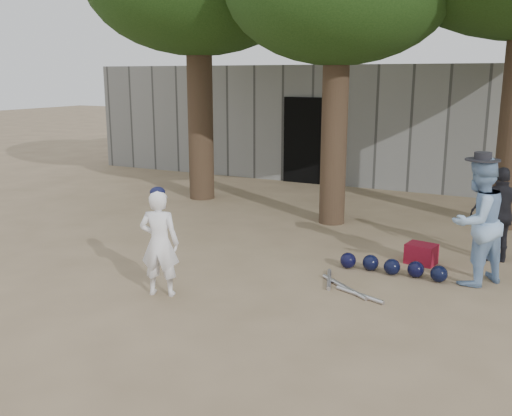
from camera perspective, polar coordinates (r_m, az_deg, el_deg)
The scene contains 8 objects.
ground at distance 7.62m, azimuth -7.50°, elevation -8.04°, with size 70.00×70.00×0.00m, color #937C5E.
boy_player at distance 7.27m, azimuth -9.62°, elevation -3.48°, with size 0.50×0.33×1.37m, color white.
spectator_blue at distance 8.06m, azimuth 21.23°, elevation -1.30°, with size 0.83×0.65×1.71m, color #90B5DF.
spectator_dark at distance 9.23m, azimuth 23.23°, elevation -0.62°, with size 0.84×0.35×1.43m, color black.
red_bag at distance 8.85m, azimuth 16.19°, elevation -4.42°, with size 0.42×0.32×0.30m, color maroon.
back_building at distance 16.73m, azimuth 12.81°, elevation 8.56°, with size 16.00×5.24×3.00m.
helmet_row at distance 8.29m, azimuth 13.47°, elevation -5.71°, with size 1.51×0.28×0.23m.
bat_pile at distance 7.65m, azimuth 8.78°, elevation -7.79°, with size 1.03×0.86×0.06m.
Camera 1 is at (4.05, -5.85, 2.74)m, focal length 40.00 mm.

